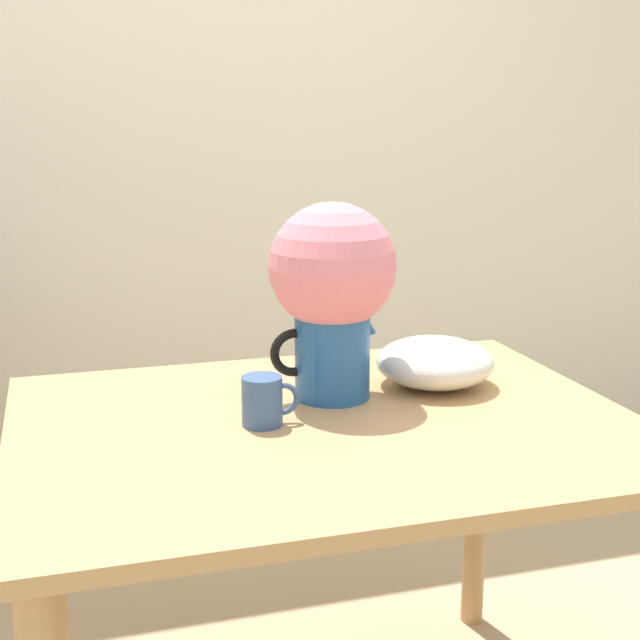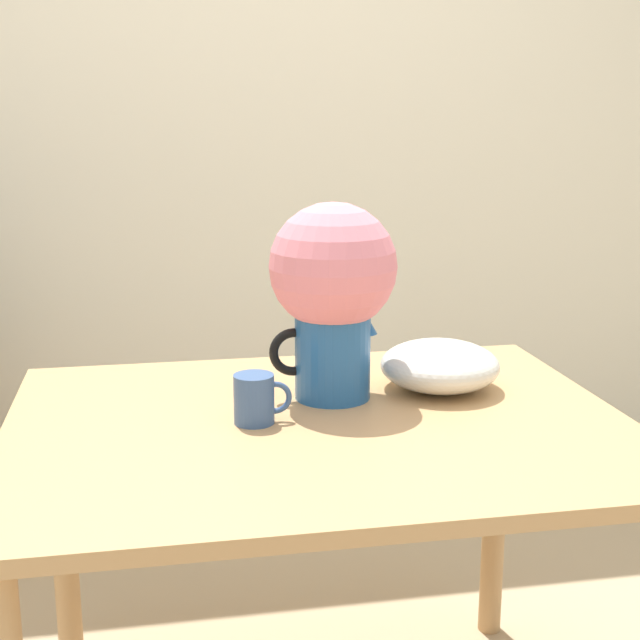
# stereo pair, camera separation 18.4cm
# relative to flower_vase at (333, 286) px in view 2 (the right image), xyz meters

# --- Properties ---
(wall_back) EXTENTS (8.00, 0.05, 2.60)m
(wall_back) POSITION_rel_flower_vase_xyz_m (-0.01, 1.48, 0.28)
(wall_back) COLOR #EDE5CC
(wall_back) RESTS_ON ground_plane
(table) EXTENTS (1.22, 0.95, 0.78)m
(table) POSITION_rel_flower_vase_xyz_m (-0.05, -0.13, -0.35)
(table) COLOR tan
(table) RESTS_ON ground_plane
(flower_vase) EXTENTS (0.27, 0.26, 0.41)m
(flower_vase) POSITION_rel_flower_vase_xyz_m (0.00, 0.00, 0.00)
(flower_vase) COLOR #235B9E
(flower_vase) RESTS_ON table
(coffee_mug) EXTENTS (0.11, 0.08, 0.10)m
(coffee_mug) POSITION_rel_flower_vase_xyz_m (-0.18, -0.13, -0.19)
(coffee_mug) COLOR #385689
(coffee_mug) RESTS_ON table
(white_bowl) EXTENTS (0.26, 0.26, 0.11)m
(white_bowl) POSITION_rel_flower_vase_xyz_m (0.24, 0.01, -0.19)
(white_bowl) COLOR silver
(white_bowl) RESTS_ON table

